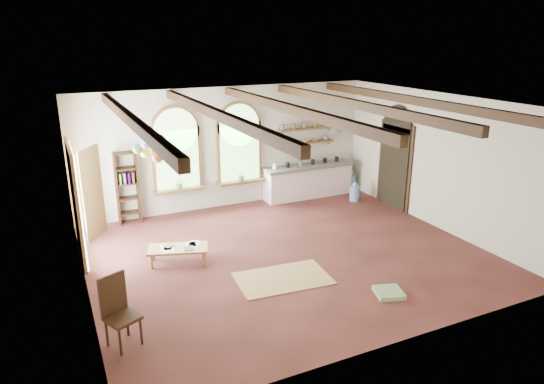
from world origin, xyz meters
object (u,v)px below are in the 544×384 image
side_chair (122,326)px  kitchen_counter (308,181)px  balloon_cluster (153,146)px  coffee_table (178,249)px

side_chair → kitchen_counter: bearing=39.9°
side_chair → balloon_cluster: bearing=67.3°
balloon_cluster → side_chair: bearing=-112.7°
coffee_table → side_chair: size_ratio=1.18×
side_chair → balloon_cluster: balloon_cluster is taller
kitchen_counter → side_chair: side_chair is taller
kitchen_counter → side_chair: (-5.96, -4.98, -0.16)m
kitchen_counter → balloon_cluster: balloon_cluster is taller
kitchen_counter → side_chair: bearing=-140.1°
coffee_table → side_chair: (-1.46, -2.34, 0.02)m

